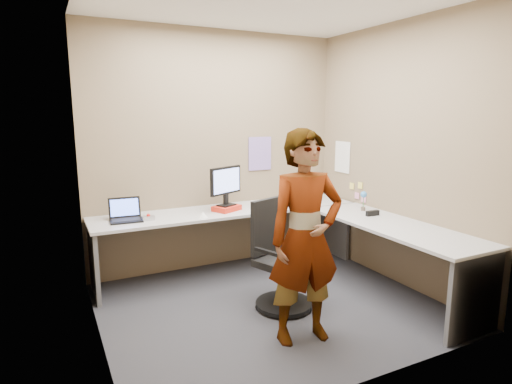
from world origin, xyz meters
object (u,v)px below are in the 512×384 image
desk (290,230)px  office_chair (279,265)px  person (305,238)px  monitor (226,183)px

desk → office_chair: size_ratio=3.01×
office_chair → person: 0.74m
monitor → person: 1.58m
office_chair → person: bearing=-120.8°
monitor → office_chair: size_ratio=0.43×
monitor → person: size_ratio=0.25×
desk → office_chair: office_chair is taller
office_chair → desk: bearing=28.8°
desk → person: size_ratio=1.78×
person → monitor: bearing=96.7°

